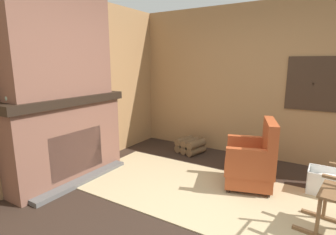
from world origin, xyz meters
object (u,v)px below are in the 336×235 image
object	(u,v)px
armchair	(252,162)
storage_case	(97,88)
firewood_stack	(190,146)
oil_lamp_vase	(10,93)
laundry_basket	(330,183)

from	to	relation	value
armchair	storage_case	world-z (taller)	storage_case
firewood_stack	oil_lamp_vase	distance (m)	3.03
laundry_basket	oil_lamp_vase	xyz separation A→B (m)	(-3.26, -2.10, 1.15)
armchair	firewood_stack	xyz separation A→B (m)	(-1.32, 0.80, -0.22)
armchair	firewood_stack	world-z (taller)	armchair
laundry_basket	oil_lamp_vase	distance (m)	4.05
laundry_basket	armchair	bearing A→B (deg)	-161.51
laundry_basket	oil_lamp_vase	bearing A→B (deg)	-147.21
armchair	laundry_basket	size ratio (longest dim) A/B	1.78
oil_lamp_vase	storage_case	world-z (taller)	oil_lamp_vase
storage_case	armchair	bearing A→B (deg)	10.83
storage_case	firewood_stack	bearing A→B (deg)	50.46
storage_case	laundry_basket	bearing A→B (deg)	13.03
oil_lamp_vase	armchair	bearing A→B (deg)	37.41
firewood_stack	oil_lamp_vase	world-z (taller)	oil_lamp_vase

